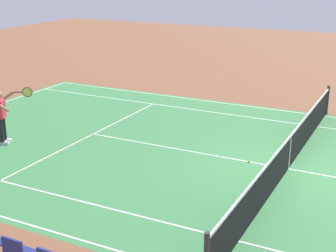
{
  "coord_description": "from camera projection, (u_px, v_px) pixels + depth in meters",
  "views": [
    {
      "loc": [
        -2.62,
        12.4,
        5.24
      ],
      "look_at": [
        3.36,
        0.59,
        0.9
      ],
      "focal_mm": 52.32,
      "sensor_mm": 36.0,
      "label": 1
    }
  ],
  "objects": [
    {
      "name": "ground_plane",
      "position": [
        288.0,
        169.0,
        13.27
      ],
      "size": [
        60.0,
        60.0,
        0.0
      ],
      "primitive_type": "plane",
      "color": "brown"
    },
    {
      "name": "court_slab",
      "position": [
        288.0,
        169.0,
        13.27
      ],
      "size": [
        24.2,
        11.4,
        0.0
      ],
      "primitive_type": "cube",
      "color": "#387A42",
      "rests_on": "ground_plane"
    },
    {
      "name": "tennis_net",
      "position": [
        289.0,
        152.0,
        13.11
      ],
      "size": [
        0.1,
        11.7,
        1.08
      ],
      "color": "#2D2D33",
      "rests_on": "ground_plane"
    },
    {
      "name": "tennis_ball",
      "position": [
        249.0,
        161.0,
        13.71
      ],
      "size": [
        0.07,
        0.07,
        0.07
      ],
      "primitive_type": "sphere",
      "color": "#CCE01E",
      "rests_on": "ground_plane"
    },
    {
      "name": "tennis_player_near",
      "position": [
        2.0,
        114.0,
        14.93
      ],
      "size": [
        0.87,
        0.99,
        1.7
      ],
      "color": "black",
      "rests_on": "ground_plane"
    },
    {
      "name": "court_line_markings",
      "position": [
        288.0,
        169.0,
        13.27
      ],
      "size": [
        23.85,
        11.05,
        0.01
      ],
      "color": "white",
      "rests_on": "ground_plane"
    }
  ]
}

